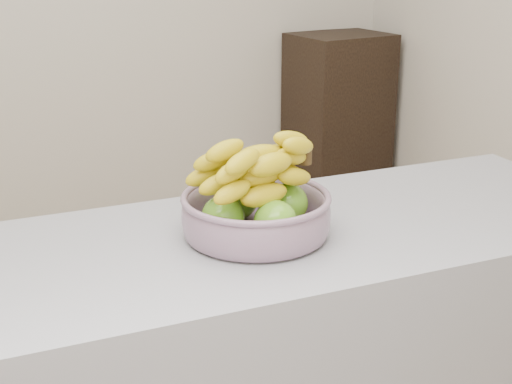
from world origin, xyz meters
The scene contains 2 objects.
cabinet centered at (1.65, 1.78, 0.49)m, with size 0.55×0.44×0.98m, color black.
fruit_bowl centered at (0.10, -0.63, 0.97)m, with size 0.32×0.32×0.20m.
Camera 1 is at (-0.45, -1.95, 1.51)m, focal length 50.00 mm.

